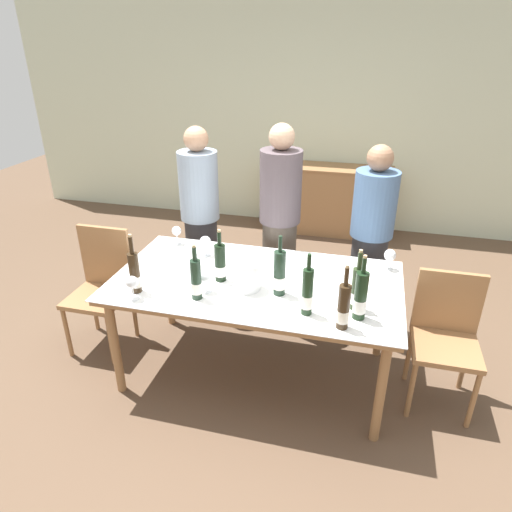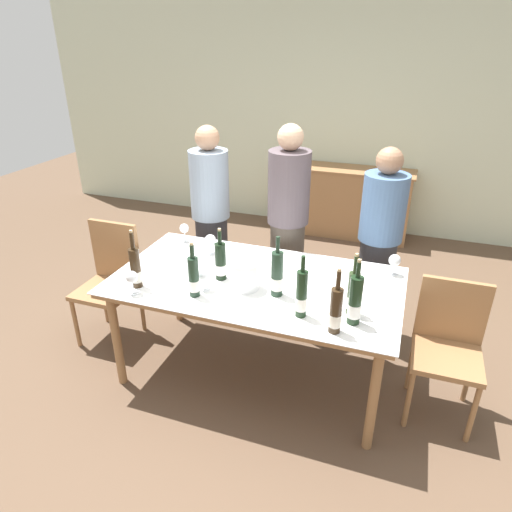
% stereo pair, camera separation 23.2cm
% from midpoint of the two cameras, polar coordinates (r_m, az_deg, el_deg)
% --- Properties ---
extents(ground_plane, '(12.00, 12.00, 0.00)m').
position_cam_midpoint_polar(ground_plane, '(3.52, 1.95, -14.15)').
color(ground_plane, brown).
extents(back_wall, '(8.00, 0.10, 2.80)m').
position_cam_midpoint_polar(back_wall, '(5.82, 11.99, 16.89)').
color(back_wall, beige).
rests_on(back_wall, ground_plane).
extents(sideboard_cabinet, '(1.54, 0.46, 0.83)m').
position_cam_midpoint_polar(sideboard_cabinet, '(5.75, 12.32, 6.63)').
color(sideboard_cabinet, '#996B42').
rests_on(sideboard_cabinet, ground_plane).
extents(dining_table, '(1.93, 1.05, 0.77)m').
position_cam_midpoint_polar(dining_table, '(3.11, 2.14, -4.10)').
color(dining_table, '#996B42').
rests_on(dining_table, ground_plane).
extents(ice_bucket, '(0.18, 0.18, 0.19)m').
position_cam_midpoint_polar(ice_bucket, '(2.93, 0.98, -2.37)').
color(ice_bucket, white).
rests_on(ice_bucket, dining_table).
extents(wine_bottle_0, '(0.08, 0.08, 0.37)m').
position_cam_midpoint_polar(wine_bottle_0, '(3.04, -2.27, -0.82)').
color(wine_bottle_0, black).
rests_on(wine_bottle_0, dining_table).
extents(wine_bottle_1, '(0.07, 0.07, 0.40)m').
position_cam_midpoint_polar(wine_bottle_1, '(3.01, -12.70, -1.56)').
color(wine_bottle_1, '#332314').
rests_on(wine_bottle_1, dining_table).
extents(wine_bottle_2, '(0.07, 0.07, 0.37)m').
position_cam_midpoint_polar(wine_bottle_2, '(2.85, -5.49, -2.75)').
color(wine_bottle_2, '#1E3323').
rests_on(wine_bottle_2, dining_table).
extents(wine_bottle_3, '(0.07, 0.07, 0.39)m').
position_cam_midpoint_polar(wine_bottle_3, '(2.66, 8.22, -4.93)').
color(wine_bottle_3, black).
rests_on(wine_bottle_3, dining_table).
extents(wine_bottle_4, '(0.08, 0.08, 0.40)m').
position_cam_midpoint_polar(wine_bottle_4, '(2.66, 14.75, -5.60)').
color(wine_bottle_4, black).
rests_on(wine_bottle_4, dining_table).
extents(wine_bottle_5, '(0.07, 0.07, 0.40)m').
position_cam_midpoint_polar(wine_bottle_5, '(2.56, 12.53, -6.84)').
color(wine_bottle_5, '#332314').
rests_on(wine_bottle_5, dining_table).
extents(wine_bottle_6, '(0.08, 0.08, 0.40)m').
position_cam_midpoint_polar(wine_bottle_6, '(2.85, 4.99, -2.47)').
color(wine_bottle_6, '#1E3323').
rests_on(wine_bottle_6, dining_table).
extents(wine_bottle_7, '(0.07, 0.07, 0.39)m').
position_cam_midpoint_polar(wine_bottle_7, '(2.75, 14.41, -4.63)').
color(wine_bottle_7, '#28381E').
rests_on(wine_bottle_7, dining_table).
extents(wine_glass_0, '(0.09, 0.09, 0.15)m').
position_cam_midpoint_polar(wine_glass_0, '(3.40, -3.79, 1.91)').
color(wine_glass_0, white).
rests_on(wine_glass_0, dining_table).
extents(wine_glass_1, '(0.08, 0.08, 0.15)m').
position_cam_midpoint_polar(wine_glass_1, '(2.92, -4.22, -2.45)').
color(wine_glass_1, white).
rests_on(wine_glass_1, dining_table).
extents(wine_glass_2, '(0.08, 0.08, 0.15)m').
position_cam_midpoint_polar(wine_glass_2, '(3.27, 18.91, -0.61)').
color(wine_glass_2, white).
rests_on(wine_glass_2, dining_table).
extents(wine_glass_3, '(0.08, 0.08, 0.16)m').
position_cam_midpoint_polar(wine_glass_3, '(2.94, -13.12, -2.74)').
color(wine_glass_3, white).
rests_on(wine_glass_3, dining_table).
extents(wine_glass_4, '(0.08, 0.08, 0.14)m').
position_cam_midpoint_polar(wine_glass_4, '(3.09, 1.14, -0.82)').
color(wine_glass_4, white).
rests_on(wine_glass_4, dining_table).
extents(wine_glass_5, '(0.07, 0.07, 0.15)m').
position_cam_midpoint_polar(wine_glass_5, '(3.64, -7.16, 3.35)').
color(wine_glass_5, white).
rests_on(wine_glass_5, dining_table).
extents(chair_left_end, '(0.42, 0.42, 0.95)m').
position_cam_midpoint_polar(chair_left_end, '(3.77, -16.03, -2.32)').
color(chair_left_end, '#996B42').
rests_on(chair_left_end, ground_plane).
extents(chair_right_end, '(0.42, 0.42, 0.90)m').
position_cam_midpoint_polar(chair_right_end, '(3.21, 24.85, -9.64)').
color(chair_right_end, '#996B42').
rests_on(chair_right_end, ground_plane).
extents(person_host, '(0.33, 0.33, 1.62)m').
position_cam_midpoint_polar(person_host, '(3.99, -3.99, 4.52)').
color(person_host, '#2D2D33').
rests_on(person_host, ground_plane).
extents(person_guest_left, '(0.33, 0.33, 1.68)m').
position_cam_midpoint_polar(person_guest_left, '(3.72, 5.74, 3.35)').
color(person_guest_left, '#51473D').
rests_on(person_guest_left, ground_plane).
extents(person_guest_right, '(0.33, 0.33, 1.56)m').
position_cam_midpoint_polar(person_guest_right, '(3.68, 16.81, 0.94)').
color(person_guest_right, '#2D2D33').
rests_on(person_guest_right, ground_plane).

